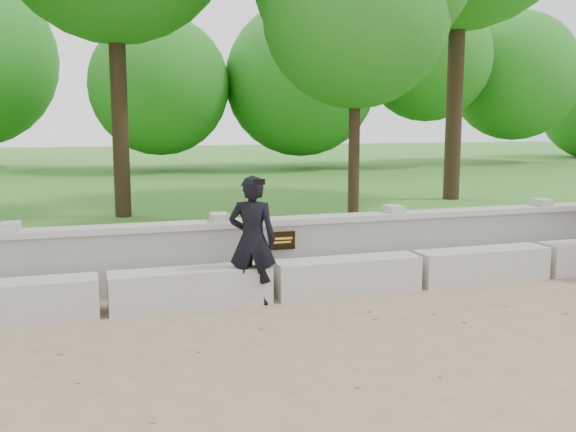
{
  "coord_description": "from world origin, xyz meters",
  "views": [
    {
      "loc": [
        -2.15,
        -5.47,
        2.18
      ],
      "look_at": [
        0.22,
        1.95,
        1.02
      ],
      "focal_mm": 40.0,
      "sensor_mm": 36.0,
      "label": 1
    }
  ],
  "objects": [
    {
      "name": "ground",
      "position": [
        0.0,
        0.0,
        0.0
      ],
      "size": [
        80.0,
        80.0,
        0.0
      ],
      "primitive_type": "plane",
      "color": "#987C5D",
      "rests_on": "ground"
    },
    {
      "name": "lawn",
      "position": [
        0.0,
        14.0,
        0.12
      ],
      "size": [
        40.0,
        22.0,
        0.25
      ],
      "primitive_type": "cube",
      "color": "#27731A",
      "rests_on": "ground"
    },
    {
      "name": "concrete_bench",
      "position": [
        0.0,
        1.9,
        0.22
      ],
      "size": [
        11.9,
        0.45,
        0.45
      ],
      "color": "#ACAAA3",
      "rests_on": "ground"
    },
    {
      "name": "parapet_wall",
      "position": [
        0.0,
        2.6,
        0.46
      ],
      "size": [
        12.5,
        0.35,
        0.9
      ],
      "color": "#A2A099",
      "rests_on": "ground"
    },
    {
      "name": "man_main",
      "position": [
        -0.27,
        1.8,
        0.78
      ],
      "size": [
        0.67,
        0.63,
        1.55
      ],
      "color": "black",
      "rests_on": "ground"
    },
    {
      "name": "tree_near_right",
      "position": [
        2.79,
        5.84,
        4.4
      ],
      "size": [
        3.49,
        3.49,
        5.9
      ],
      "color": "#382619",
      "rests_on": "lawn"
    },
    {
      "name": "shrub_b",
      "position": [
        2.93,
        3.3,
        0.53
      ],
      "size": [
        0.28,
        0.33,
        0.56
      ],
      "primitive_type": "imported",
      "rotation": [
        0.0,
        0.0,
        1.67
      ],
      "color": "#33882E",
      "rests_on": "lawn"
    }
  ]
}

